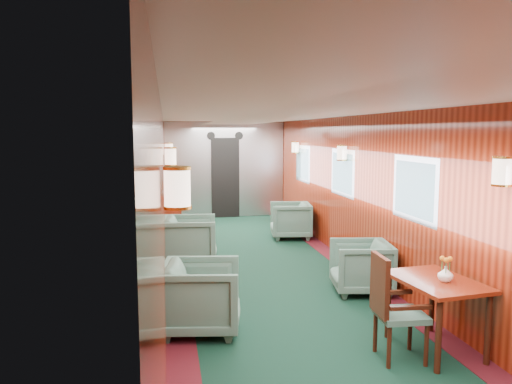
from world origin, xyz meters
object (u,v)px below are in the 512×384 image
dining_table (436,291)px  armchair_left_near (201,297)px  credenza (173,214)px  side_chair (391,303)px  armchair_right_near (361,267)px  armchair_right_far (290,220)px  armchair_left_far (190,240)px

dining_table → armchair_left_near: armchair_left_near is taller
credenza → armchair_left_near: size_ratio=1.47×
dining_table → credenza: bearing=106.0°
dining_table → side_chair: (-0.51, -0.11, -0.06)m
credenza → armchair_right_near: 4.68m
dining_table → armchair_right_far: 5.36m
credenza → armchair_right_far: 2.39m
side_chair → armchair_left_far: size_ratio=1.16×
dining_table → armchair_left_near: 2.40m
armchair_right_near → armchair_right_far: (-0.08, 3.52, 0.02)m
dining_table → armchair_left_near: (-2.22, 0.90, -0.22)m
armchair_left_far → armchair_right_near: bearing=-125.3°
armchair_left_far → side_chair: bearing=-151.0°
armchair_right_far → credenza: bearing=-93.4°
credenza → armchair_left_far: (0.23, -2.14, -0.09)m
side_chair → credenza: credenza is taller
side_chair → armchair_right_near: 2.02m
credenza → armchair_right_far: credenza is taller
armchair_left_near → armchair_right_near: size_ratio=1.09×
credenza → armchair_right_far: size_ratio=1.54×
armchair_right_near → armchair_left_near: bearing=-57.4°
credenza → armchair_left_near: 4.95m
credenza → armchair_left_far: size_ratio=1.42×
dining_table → credenza: (-2.44, 5.84, -0.12)m
dining_table → armchair_right_near: bearing=84.0°
armchair_left_near → armchair_right_near: armchair_left_near is taller
dining_table → armchair_left_far: (-2.20, 3.69, -0.21)m
credenza → armchair_right_near: (2.42, -4.00, -0.14)m
dining_table → armchair_left_far: size_ratio=1.19×
side_chair → armchair_right_far: size_ratio=1.26×
armchair_left_far → armchair_right_near: (2.18, -1.86, -0.05)m
side_chair → armchair_left_near: size_ratio=1.21×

